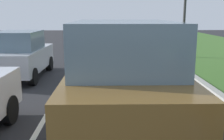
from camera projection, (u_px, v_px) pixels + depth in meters
The scene contains 6 objects.
ground_plane at pixel (87, 74), 10.87m from camera, with size 60.00×60.00×0.00m, color #262628.
lane_line_center at pixel (70, 74), 10.85m from camera, with size 0.12×32.00×0.01m, color silver.
lane_line_right_edge at pixel (175, 74), 10.97m from camera, with size 0.12×32.00×0.01m, color silver.
curb_right at pixel (187, 72), 10.98m from camera, with size 0.24×48.00×0.12m, color #9E9B93.
car_suv_ahead at pixel (123, 81), 5.01m from camera, with size 2.00×4.52×2.28m.
car_hatchback_far at pixel (21, 55), 10.19m from camera, with size 1.80×3.74×1.78m.
Camera 1 is at (0.71, 3.37, 2.40)m, focal length 42.90 mm.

